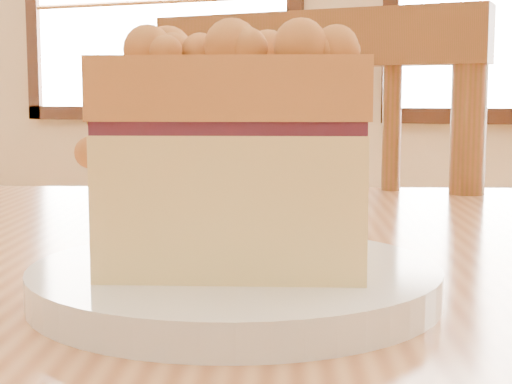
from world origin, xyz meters
The scene contains 3 objects.
cafe_chair_main centered at (0.02, 0.91, 0.48)m, with size 0.47×0.47×0.96m.
plate centered at (0.12, 0.25, 0.76)m, with size 0.21×0.21×0.02m.
cake_slice centered at (0.12, 0.25, 0.83)m, with size 0.15×0.13×0.12m.
Camera 1 is at (0.27, -0.11, 0.85)m, focal length 55.00 mm.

